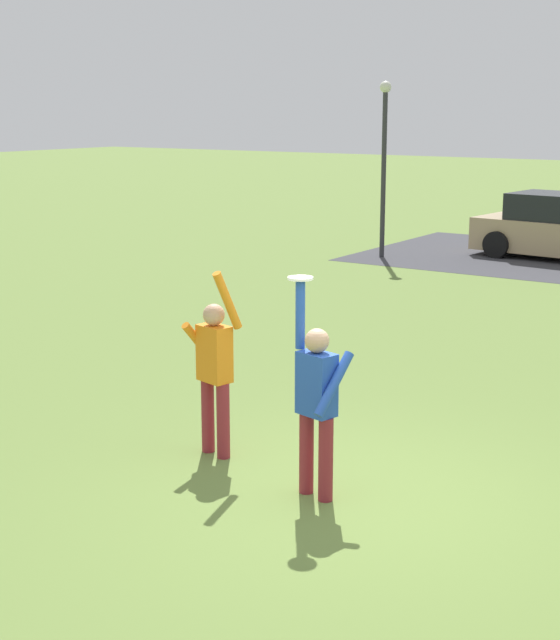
{
  "coord_description": "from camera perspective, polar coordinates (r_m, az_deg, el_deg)",
  "views": [
    {
      "loc": [
        4.14,
        -7.37,
        3.64
      ],
      "look_at": [
        -1.01,
        0.35,
        1.55
      ],
      "focal_mm": 53.05,
      "sensor_mm": 36.0,
      "label": 1
    }
  ],
  "objects": [
    {
      "name": "ground_plane",
      "position": [
        9.2,
        4.11,
        -10.63
      ],
      "size": [
        120.0,
        120.0,
        0.0
      ],
      "primitive_type": "plane",
      "color": "olive"
    },
    {
      "name": "parked_car_tan",
      "position": [
        24.26,
        16.55,
        5.28
      ],
      "size": [
        4.27,
        2.37,
        1.59
      ],
      "rotation": [
        0.0,
        0.0,
        -0.11
      ],
      "color": "tan",
      "rests_on": "ground_plane"
    },
    {
      "name": "person_catcher",
      "position": [
        8.87,
        2.22,
        -4.73
      ],
      "size": [
        0.57,
        0.48,
        2.08
      ],
      "rotation": [
        0.0,
        0.0,
        2.9
      ],
      "color": "maroon",
      "rests_on": "ground_plane"
    },
    {
      "name": "person_defender",
      "position": [
        9.96,
        -3.96,
        -2.8
      ],
      "size": [
        0.61,
        0.53,
        2.04
      ],
      "rotation": [
        0.0,
        0.0,
        6.04
      ],
      "color": "maroon",
      "rests_on": "ground_plane"
    },
    {
      "name": "lamppost_by_lot",
      "position": [
        23.46,
        6.3,
        10.05
      ],
      "size": [
        0.28,
        0.28,
        4.26
      ],
      "color": "#2D2D33",
      "rests_on": "ground_plane"
    },
    {
      "name": "frisbee_disc",
      "position": [
        8.76,
        1.24,
        2.54
      ],
      "size": [
        0.24,
        0.24,
        0.02
      ],
      "primitive_type": "cylinder",
      "color": "white",
      "rests_on": "person_catcher"
    }
  ]
}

